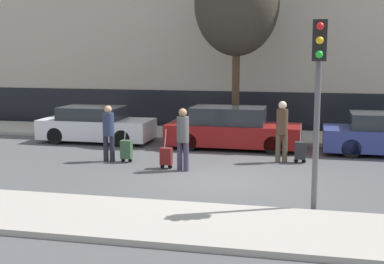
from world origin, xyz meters
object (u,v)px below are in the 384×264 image
at_px(pedestrian_right, 282,128).
at_px(traffic_light, 318,78).
at_px(pedestrian_left, 109,130).
at_px(trolley_center, 166,156).
at_px(parked_car_0, 96,125).
at_px(trolley_right, 300,151).
at_px(bare_tree_near_crossing, 237,4).
at_px(pedestrian_center, 183,135).
at_px(parked_car_1, 232,129).
at_px(trolley_left, 126,149).

height_order(pedestrian_right, traffic_light, traffic_light).
height_order(pedestrian_left, trolley_center, pedestrian_left).
bearing_deg(parked_car_0, traffic_light, -42.34).
distance_m(trolley_right, bare_tree_near_crossing, 6.56).
xyz_separation_m(parked_car_0, bare_tree_near_crossing, (4.85, 1.84, 4.36)).
bearing_deg(parked_car_0, trolley_right, -15.87).
distance_m(traffic_light, bare_tree_near_crossing, 9.67).
relative_size(parked_car_0, trolley_center, 3.58).
xyz_separation_m(trolley_right, bare_tree_near_crossing, (-2.52, 3.94, 4.61)).
height_order(pedestrian_center, trolley_center, pedestrian_center).
xyz_separation_m(trolley_center, bare_tree_near_crossing, (1.15, 5.57, 4.62)).
relative_size(parked_car_1, pedestrian_center, 2.59).
bearing_deg(trolley_center, pedestrian_center, -16.64).
bearing_deg(pedestrian_right, trolley_left, 7.26).
bearing_deg(trolley_left, trolley_center, -22.48).
bearing_deg(trolley_center, pedestrian_left, 163.69).
height_order(parked_car_0, trolley_left, parked_car_0).
height_order(pedestrian_center, pedestrian_right, pedestrian_right).
bearing_deg(parked_car_0, trolley_left, -53.77).
bearing_deg(parked_car_1, trolley_center, -110.53).
bearing_deg(bare_tree_near_crossing, parked_car_1, -84.71).
distance_m(trolley_center, traffic_light, 5.82).
bearing_deg(trolley_left, pedestrian_center, -20.92).
bearing_deg(trolley_right, bare_tree_near_crossing, 122.62).
bearing_deg(pedestrian_right, traffic_light, 95.72).
xyz_separation_m(pedestrian_left, trolley_center, (1.94, -0.57, -0.61)).
bearing_deg(bare_tree_near_crossing, pedestrian_left, -121.68).
bearing_deg(traffic_light, pedestrian_center, 137.94).
bearing_deg(trolley_right, trolley_center, -155.98).
distance_m(trolley_left, bare_tree_near_crossing, 7.24).
height_order(trolley_left, traffic_light, traffic_light).
bearing_deg(trolley_left, bare_tree_near_crossing, 63.07).
bearing_deg(bare_tree_near_crossing, parked_car_0, -159.17).
relative_size(parked_car_0, bare_tree_near_crossing, 0.60).
bearing_deg(trolley_left, parked_car_1, 47.59).
bearing_deg(traffic_light, trolley_left, 144.24).
bearing_deg(bare_tree_near_crossing, traffic_light, -71.80).
relative_size(parked_car_0, traffic_light, 1.04).
height_order(trolley_center, trolley_right, trolley_right).
height_order(parked_car_0, traffic_light, traffic_light).
bearing_deg(parked_car_0, pedestrian_right, -17.46).
distance_m(parked_car_1, traffic_light, 7.75).
xyz_separation_m(pedestrian_center, trolley_right, (3.14, 1.79, -0.62)).
distance_m(pedestrian_left, trolley_right, 5.74).
distance_m(pedestrian_center, traffic_light, 5.11).
bearing_deg(parked_car_1, pedestrian_right, -47.86).
height_order(parked_car_0, trolley_right, parked_car_0).
bearing_deg(traffic_light, bare_tree_near_crossing, 108.20).
relative_size(parked_car_1, pedestrian_right, 2.46).
bearing_deg(pedestrian_center, trolley_left, 175.78).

